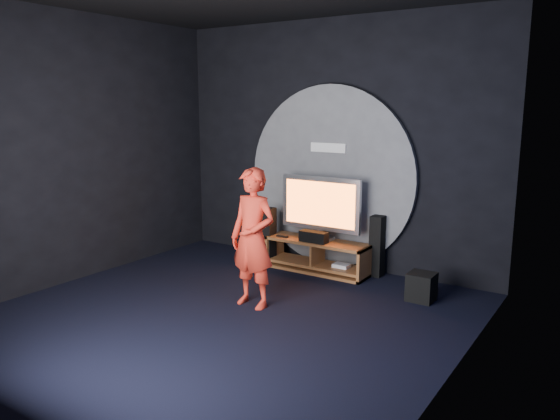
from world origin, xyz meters
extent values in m
plane|color=black|center=(0.00, 0.00, 0.00)|extent=(5.00, 5.00, 0.00)
cube|color=black|center=(0.00, 2.50, 1.75)|extent=(5.00, 0.04, 3.50)
cube|color=black|center=(-2.50, 0.00, 1.75)|extent=(0.04, 5.00, 3.50)
cube|color=black|center=(2.50, 0.00, 1.75)|extent=(0.04, 5.00, 3.50)
cylinder|color=#515156|center=(0.00, 2.44, 1.30)|extent=(2.60, 0.08, 2.60)
cube|color=white|center=(0.00, 2.39, 1.72)|extent=(0.55, 0.03, 0.13)
cube|color=#9D5E30|center=(0.04, 2.05, 0.43)|extent=(1.50, 0.45, 0.04)
cube|color=#9D5E30|center=(0.04, 2.05, 0.10)|extent=(1.45, 0.42, 0.04)
cube|color=#9D5E30|center=(-0.69, 2.05, 0.23)|extent=(0.04, 0.45, 0.45)
cube|color=#9D5E30|center=(0.77, 2.05, 0.23)|extent=(0.04, 0.45, 0.45)
cube|color=#9D5E30|center=(0.04, 2.05, 0.27)|extent=(0.03, 0.40, 0.29)
cube|color=#9D5E30|center=(0.04, 2.05, 0.02)|extent=(1.50, 0.45, 0.04)
cube|color=white|center=(0.42, 2.05, 0.14)|extent=(0.22, 0.16, 0.05)
cube|color=silver|center=(0.04, 2.12, 0.47)|extent=(0.36, 0.22, 0.04)
cylinder|color=silver|center=(0.04, 2.12, 0.54)|extent=(0.07, 0.07, 0.10)
cube|color=silver|center=(0.04, 2.12, 0.96)|extent=(1.21, 0.06, 0.75)
cube|color=orange|center=(0.04, 2.09, 0.96)|extent=(1.08, 0.01, 0.61)
cube|color=black|center=(0.04, 1.94, 0.53)|extent=(0.40, 0.15, 0.15)
cube|color=black|center=(-0.47, 1.93, 0.46)|extent=(0.18, 0.05, 0.02)
cube|color=black|center=(-0.74, 1.96, 0.42)|extent=(0.17, 0.19, 0.84)
cube|color=black|center=(0.82, 2.31, 0.42)|extent=(0.17, 0.19, 0.84)
cube|color=black|center=(1.66, 1.73, 0.17)|extent=(0.31, 0.31, 0.34)
imported|color=red|center=(0.07, 0.48, 0.81)|extent=(0.61, 0.42, 1.63)
camera|label=1|loc=(3.68, -4.42, 2.34)|focal=35.00mm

